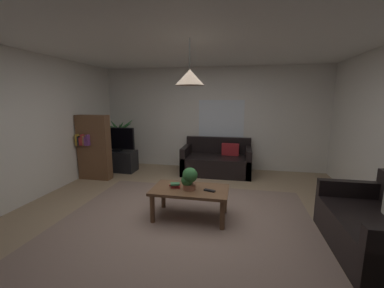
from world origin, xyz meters
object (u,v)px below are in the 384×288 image
object	(u,v)px
couch_under_window	(217,162)
tv_stand	(118,161)
book_on_table_1	(175,185)
book_on_table_0	(176,187)
remote_on_table_0	(209,191)
potted_plant_on_table	(189,178)
couch_right_side	(379,231)
pendant_lamp	(190,77)
tv	(116,139)
book_on_table_2	(175,184)
bookshelf_corner	(94,147)
potted_palm_corner	(120,144)
coffee_table	(190,193)

from	to	relation	value
couch_under_window	tv_stand	xyz separation A→B (m)	(-2.40, -0.26, -0.02)
book_on_table_1	book_on_table_0	bearing A→B (deg)	-9.21
book_on_table_0	remote_on_table_0	bearing A→B (deg)	-4.85
book_on_table_0	potted_plant_on_table	distance (m)	0.26
couch_right_side	book_on_table_1	xyz separation A→B (m)	(-2.46, 0.43, 0.21)
couch_under_window	couch_right_side	bearing A→B (deg)	-52.82
pendant_lamp	tv	bearing A→B (deg)	138.30
book_on_table_2	bookshelf_corner	world-z (taller)	bookshelf_corner
tv_stand	potted_palm_corner	distance (m)	0.56
book_on_table_1	potted_plant_on_table	world-z (taller)	potted_plant_on_table
book_on_table_1	potted_plant_on_table	size ratio (longest dim) A/B	0.42
couch_under_window	book_on_table_1	distance (m)	2.32
couch_under_window	pendant_lamp	world-z (taller)	pendant_lamp
book_on_table_0	book_on_table_2	world-z (taller)	book_on_table_2
couch_under_window	bookshelf_corner	distance (m)	2.78
coffee_table	remote_on_table_0	size ratio (longest dim) A/B	6.88
couch_right_side	tv	distance (m)	5.10
couch_right_side	book_on_table_0	bearing A→B (deg)	-99.98
couch_under_window	tv	world-z (taller)	tv
coffee_table	potted_plant_on_table	bearing A→B (deg)	-91.94
coffee_table	remote_on_table_0	bearing A→B (deg)	-10.62
potted_palm_corner	book_on_table_1	bearing A→B (deg)	-48.73
book_on_table_0	tv_stand	size ratio (longest dim) A/B	0.14
remote_on_table_0	potted_palm_corner	world-z (taller)	potted_palm_corner
couch_under_window	coffee_table	xyz separation A→B (m)	(-0.17, -2.27, 0.10)
coffee_table	potted_plant_on_table	distance (m)	0.25
potted_plant_on_table	book_on_table_0	bearing A→B (deg)	168.87
couch_right_side	remote_on_table_0	distance (m)	1.98
tv_stand	tv	distance (m)	0.54
coffee_table	book_on_table_1	xyz separation A→B (m)	(-0.23, -0.01, 0.11)
book_on_table_2	book_on_table_0	bearing A→B (deg)	45.63
couch_under_window	tv_stand	distance (m)	2.41
tv	pendant_lamp	world-z (taller)	pendant_lamp
book_on_table_0	book_on_table_1	size ratio (longest dim) A/B	0.93
couch_under_window	couch_right_side	size ratio (longest dim) A/B	1.12
potted_plant_on_table	tv_stand	bearing A→B (deg)	137.23
coffee_table	tv	size ratio (longest dim) A/B	1.19
coffee_table	bookshelf_corner	world-z (taller)	bookshelf_corner
tv_stand	bookshelf_corner	distance (m)	0.82
couch_right_side	remote_on_table_0	xyz separation A→B (m)	(-1.94, 0.39, 0.18)
couch_right_side	pendant_lamp	distance (m)	2.86
remote_on_table_0	potted_palm_corner	size ratio (longest dim) A/B	0.13
book_on_table_1	tv	bearing A→B (deg)	135.07
couch_right_side	tv	bearing A→B (deg)	-118.57
couch_right_side	potted_palm_corner	world-z (taller)	potted_palm_corner
potted_plant_on_table	remote_on_table_0	bearing A→B (deg)	-0.29
bookshelf_corner	book_on_table_0	bearing A→B (deg)	-31.76
couch_right_side	book_on_table_1	bearing A→B (deg)	-99.98
couch_under_window	coffee_table	bearing A→B (deg)	-94.36
couch_right_side	book_on_table_2	size ratio (longest dim) A/B	10.74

